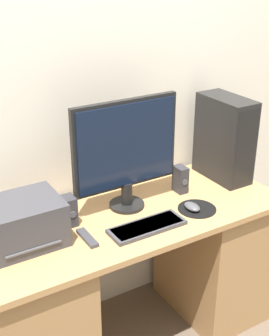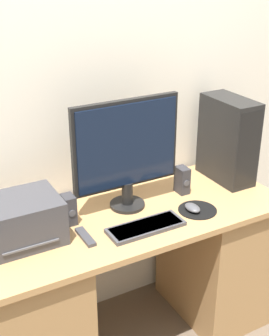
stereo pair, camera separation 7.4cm
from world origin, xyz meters
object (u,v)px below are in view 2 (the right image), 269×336
computer_tower (228,140)px  speaker_right (182,180)px  monitor (127,149)px  keyboard (146,227)px  remote_control (85,237)px  mouse (192,208)px  printer (20,221)px  speaker_left (69,209)px

computer_tower → speaker_right: size_ratio=3.24×
monitor → speaker_right: size_ratio=3.85×
keyboard → remote_control: keyboard is taller
mouse → speaker_right: 0.20m
monitor → speaker_right: monitor is taller
printer → speaker_right: size_ratio=2.41×
monitor → remote_control: 0.44m
mouse → remote_control: bearing=176.6°
monitor → mouse: 0.42m
monitor → speaker_left: monitor is taller
mouse → speaker_right: bearing=70.6°
printer → speaker_left: 0.23m
keyboard → speaker_right: bearing=32.4°
mouse → speaker_left: (-0.54, 0.18, 0.05)m
monitor → remote_control: monitor is taller
printer → speaker_right: 0.84m
speaker_right → remote_control: speaker_right is taller
remote_control → mouse: bearing=-3.4°
mouse → computer_tower: size_ratio=0.21×
mouse → computer_tower: computer_tower is taller
remote_control → monitor: bearing=29.8°
computer_tower → keyboard: bearing=-159.5°
printer → speaker_left: bearing=8.5°
keyboard → remote_control: size_ratio=2.33×
computer_tower → speaker_right: bearing=-175.4°
monitor → speaker_right: (0.31, -0.01, -0.23)m
keyboard → computer_tower: computer_tower is taller
computer_tower → remote_control: bearing=-168.8°
mouse → remote_control: 0.53m
keyboard → mouse: (0.27, 0.03, 0.01)m
mouse → speaker_right: speaker_right is taller
keyboard → computer_tower: (0.63, 0.24, 0.21)m
speaker_right → speaker_left: bearing=-179.9°
speaker_left → remote_control: speaker_left is taller
speaker_left → keyboard: bearing=-37.5°
printer → speaker_right: bearing=2.4°
keyboard → speaker_left: speaker_left is taller
monitor → computer_tower: bearing=1.2°
monitor → printer: 0.57m
keyboard → computer_tower: 0.71m
computer_tower → remote_control: 0.94m
computer_tower → monitor: bearing=-178.8°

